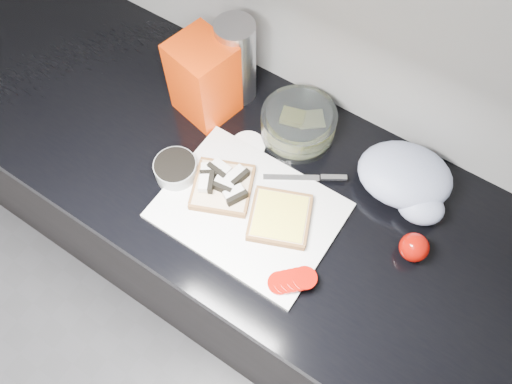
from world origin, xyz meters
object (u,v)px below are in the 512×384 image
cutting_board (249,210)px  bread_bag (204,79)px  glass_bowl (298,124)px  steel_canister (236,62)px

cutting_board → bread_bag: bread_bag is taller
glass_bowl → bread_bag: (-0.24, -0.06, 0.07)m
glass_bowl → cutting_board: bearing=-85.1°
cutting_board → glass_bowl: bearing=94.9°
cutting_board → bread_bag: bearing=143.3°
cutting_board → steel_canister: bearing=128.7°
glass_bowl → steel_canister: bearing=172.8°
cutting_board → bread_bag: size_ratio=1.86×
bread_bag → steel_canister: steel_canister is taller
cutting_board → glass_bowl: glass_bowl is taller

